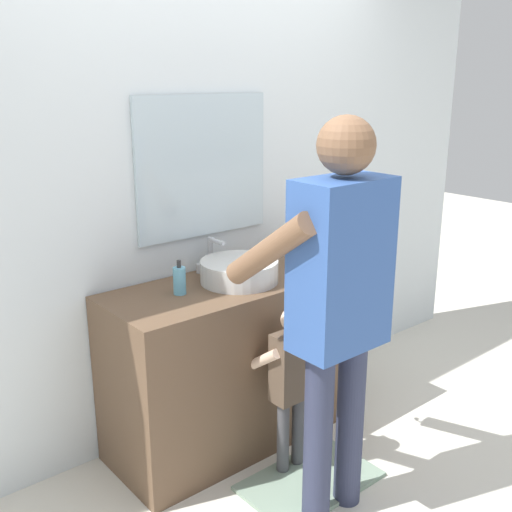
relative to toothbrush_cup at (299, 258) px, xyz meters
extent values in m
plane|color=silver|center=(-0.39, -0.26, -0.92)|extent=(14.00, 14.00, 0.00)
cube|color=silver|center=(-0.39, 0.36, 0.43)|extent=(4.40, 0.08, 2.70)
cube|color=silver|center=(-0.39, 0.31, 0.49)|extent=(0.78, 0.02, 0.71)
cube|color=brown|center=(-0.39, 0.04, -0.49)|extent=(1.37, 0.54, 0.87)
cylinder|color=silver|center=(-0.39, 0.02, 0.00)|extent=(0.39, 0.39, 0.11)
cylinder|color=#B1B1AD|center=(-0.39, 0.02, 0.01)|extent=(0.32, 0.32, 0.09)
cylinder|color=#B7BABF|center=(-0.39, 0.26, 0.04)|extent=(0.03, 0.03, 0.18)
cylinder|color=#B7BABF|center=(-0.39, 0.20, 0.12)|extent=(0.02, 0.12, 0.02)
cylinder|color=#B7BABF|center=(-0.46, 0.26, -0.03)|extent=(0.04, 0.04, 0.05)
cylinder|color=#B7BABF|center=(-0.32, 0.26, -0.03)|extent=(0.04, 0.04, 0.05)
cylinder|color=silver|center=(0.00, 0.00, 0.00)|extent=(0.07, 0.07, 0.09)
cylinder|color=yellow|center=(0.01, -0.01, 0.05)|extent=(0.02, 0.02, 0.17)
cube|color=white|center=(0.01, -0.01, 0.14)|extent=(0.01, 0.02, 0.02)
cylinder|color=#66B2D1|center=(-0.72, 0.06, 0.01)|extent=(0.06, 0.06, 0.13)
cylinder|color=#2D2D2D|center=(-0.72, 0.06, 0.10)|extent=(0.02, 0.02, 0.04)
cube|color=gray|center=(-0.39, -0.51, -0.91)|extent=(0.64, 0.40, 0.02)
cylinder|color=#47474C|center=(-0.44, -0.37, -0.73)|extent=(0.06, 0.06, 0.39)
cylinder|color=#47474C|center=(-0.35, -0.37, -0.73)|extent=(0.06, 0.06, 0.39)
cube|color=brown|center=(-0.39, -0.37, -0.36)|extent=(0.19, 0.11, 0.34)
sphere|color=beige|center=(-0.39, -0.37, -0.13)|extent=(0.11, 0.11, 0.11)
cylinder|color=beige|center=(-0.50, -0.28, -0.33)|extent=(0.05, 0.23, 0.18)
cylinder|color=beige|center=(-0.29, -0.28, -0.33)|extent=(0.05, 0.23, 0.18)
cylinder|color=#2D334C|center=(-0.55, -0.70, -0.52)|extent=(0.12, 0.12, 0.80)
cylinder|color=#2D334C|center=(-0.35, -0.70, -0.52)|extent=(0.12, 0.12, 0.80)
cube|color=#33569E|center=(-0.45, -0.70, 0.22)|extent=(0.40, 0.22, 0.69)
sphere|color=brown|center=(-0.45, -0.70, 0.69)|extent=(0.22, 0.22, 0.22)
cylinder|color=brown|center=(-0.66, -0.52, 0.28)|extent=(0.10, 0.48, 0.38)
cylinder|color=brown|center=(-0.23, -0.52, 0.28)|extent=(0.10, 0.48, 0.38)
cylinder|color=#E5387F|center=(-0.23, -0.33, 0.10)|extent=(0.01, 0.14, 0.03)
cube|color=white|center=(-0.23, -0.26, 0.11)|extent=(0.01, 0.02, 0.02)
camera|label=1|loc=(-2.17, -2.24, 0.94)|focal=42.70mm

